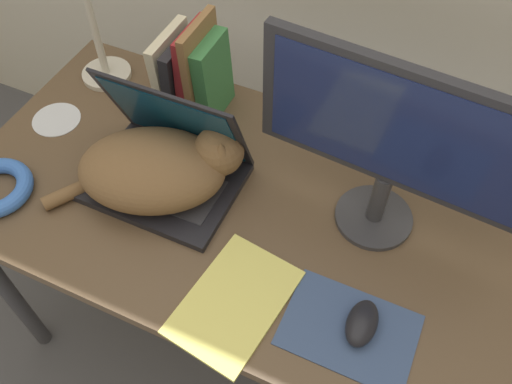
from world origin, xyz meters
name	(u,v)px	position (x,y,z in m)	size (l,w,h in m)	color
desk	(254,225)	(0.00, 0.34, 0.65)	(1.34, 0.68, 0.72)	brown
laptop	(168,163)	(-0.21, 0.34, 0.77)	(0.33, 0.25, 0.25)	black
cat	(159,168)	(-0.20, 0.30, 0.80)	(0.40, 0.32, 0.16)	brown
external_monitor	(396,142)	(0.25, 0.42, 0.97)	(0.54, 0.17, 0.41)	#333338
mousepad	(349,330)	(0.28, 0.15, 0.73)	(0.25, 0.17, 0.00)	#384C75
computer_mouse	(362,323)	(0.30, 0.16, 0.75)	(0.06, 0.10, 0.04)	black
book_row	(193,71)	(-0.27, 0.58, 0.83)	(0.15, 0.16, 0.25)	beige
notepad	(234,302)	(0.06, 0.11, 0.73)	(0.21, 0.28, 0.01)	#E5DB6B
cd_disc	(57,120)	(-0.56, 0.38, 0.73)	(0.12, 0.12, 0.00)	silver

